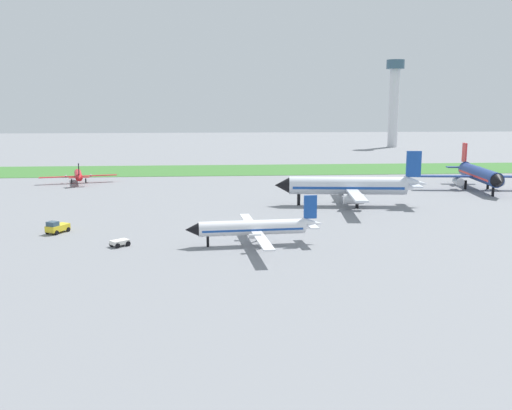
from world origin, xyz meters
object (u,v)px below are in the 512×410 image
(airplane_foreground_turboprop, at_px, (255,227))
(control_tower, at_px, (394,96))
(airplane_midfield_jet, at_px, (351,186))
(airplane_parked_jet_far, at_px, (479,174))
(airplane_taxiing_turboprop, at_px, (78,175))
(baggage_cart_near_gate, at_px, (120,242))
(pushback_tug_midfield, at_px, (57,227))

(airplane_foreground_turboprop, xyz_separation_m, control_tower, (76.30, 177.27, 20.26))
(airplane_foreground_turboprop, bearing_deg, airplane_midfield_jet, -129.51)
(airplane_parked_jet_far, xyz_separation_m, airplane_midfield_jet, (-34.27, -17.83, 0.23))
(airplane_parked_jet_far, height_order, airplane_taxiing_turboprop, airplane_parked_jet_far)
(airplane_parked_jet_far, relative_size, airplane_taxiing_turboprop, 1.55)
(airplane_foreground_turboprop, height_order, baggage_cart_near_gate, airplane_foreground_turboprop)
(airplane_taxiing_turboprop, bearing_deg, control_tower, -60.42)
(airplane_midfield_jet, relative_size, pushback_tug_midfield, 7.49)
(airplane_parked_jet_far, relative_size, pushback_tug_midfield, 7.03)
(pushback_tug_midfield, xyz_separation_m, control_tower, (106.05, 167.58, 21.85))
(airplane_parked_jet_far, distance_m, pushback_tug_midfield, 92.91)
(airplane_midfield_jet, bearing_deg, pushback_tug_midfield, 27.99)
(baggage_cart_near_gate, relative_size, pushback_tug_midfield, 0.73)
(airplane_midfield_jet, bearing_deg, control_tower, -104.24)
(airplane_taxiing_turboprop, relative_size, airplane_midfield_jet, 0.61)
(airplane_midfield_jet, distance_m, control_tower, 158.78)
(airplane_parked_jet_far, bearing_deg, airplane_midfield_jet, -55.54)
(airplane_foreground_turboprop, distance_m, airplane_midfield_jet, 36.30)
(airplane_midfield_jet, bearing_deg, airplane_parked_jet_far, -146.14)
(airplane_midfield_jet, height_order, baggage_cart_near_gate, airplane_midfield_jet)
(airplane_foreground_turboprop, bearing_deg, pushback_tug_midfield, -22.59)
(airplane_taxiing_turboprop, xyz_separation_m, baggage_cart_near_gate, (20.39, -65.42, -1.47))
(airplane_foreground_turboprop, relative_size, baggage_cart_near_gate, 7.77)
(baggage_cart_near_gate, bearing_deg, airplane_parked_jet_far, 171.38)
(airplane_foreground_turboprop, relative_size, airplane_midfield_jet, 0.76)
(airplane_taxiing_turboprop, xyz_separation_m, airplane_midfield_jet, (60.00, -36.28, 1.80))
(airplane_parked_jet_far, height_order, baggage_cart_near_gate, airplane_parked_jet_far)
(baggage_cart_near_gate, distance_m, pushback_tug_midfield, 14.23)
(baggage_cart_near_gate, distance_m, control_tower, 201.89)
(airplane_foreground_turboprop, height_order, control_tower, control_tower)
(airplane_foreground_turboprop, height_order, airplane_midfield_jet, airplane_midfield_jet)
(airplane_foreground_turboprop, xyz_separation_m, baggage_cart_near_gate, (-18.82, 0.58, -1.94))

